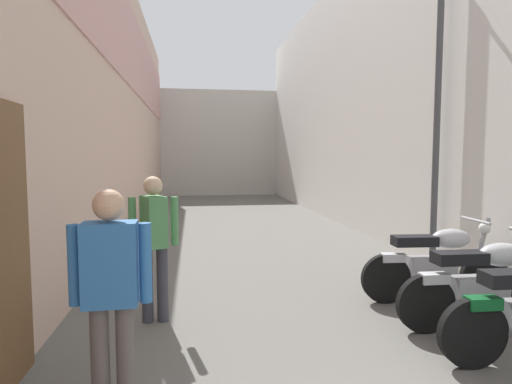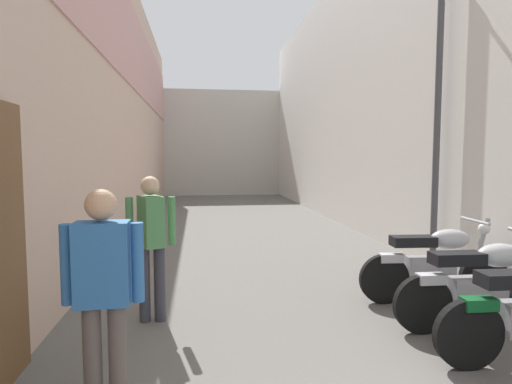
{
  "view_description": "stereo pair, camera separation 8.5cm",
  "coord_description": "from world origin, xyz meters",
  "px_view_note": "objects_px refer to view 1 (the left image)",
  "views": [
    {
      "loc": [
        -1.23,
        0.16,
        1.77
      ],
      "look_at": [
        -0.15,
        7.4,
        1.17
      ],
      "focal_mm": 29.91,
      "sensor_mm": 36.0,
      "label": 1
    },
    {
      "loc": [
        -1.15,
        0.15,
        1.77
      ],
      "look_at": [
        -0.15,
        7.4,
        1.17
      ],
      "focal_mm": 29.91,
      "sensor_mm": 36.0,
      "label": 2
    }
  ],
  "objects_px": {
    "motorcycle_fourth": "(485,282)",
    "pedestrian_mid_alley": "(111,290)",
    "street_lamp": "(432,99)",
    "motorcycle_fifth": "(437,261)",
    "pedestrian_further_down": "(154,238)"
  },
  "relations": [
    {
      "from": "motorcycle_fourth",
      "to": "pedestrian_mid_alley",
      "type": "xyz_separation_m",
      "value": [
        -3.47,
        -1.07,
        0.42
      ]
    },
    {
      "from": "motorcycle_fourth",
      "to": "street_lamp",
      "type": "xyz_separation_m",
      "value": [
        0.7,
        2.27,
        2.15
      ]
    },
    {
      "from": "motorcycle_fifth",
      "to": "pedestrian_mid_alley",
      "type": "relative_size",
      "value": 1.18
    },
    {
      "from": "motorcycle_fourth",
      "to": "pedestrian_mid_alley",
      "type": "distance_m",
      "value": 3.65
    },
    {
      "from": "motorcycle_fourth",
      "to": "pedestrian_mid_alley",
      "type": "relative_size",
      "value": 1.18
    },
    {
      "from": "motorcycle_fourth",
      "to": "motorcycle_fifth",
      "type": "distance_m",
      "value": 0.87
    },
    {
      "from": "pedestrian_further_down",
      "to": "street_lamp",
      "type": "relative_size",
      "value": 0.35
    },
    {
      "from": "pedestrian_mid_alley",
      "to": "street_lamp",
      "type": "height_order",
      "value": "street_lamp"
    },
    {
      "from": "pedestrian_further_down",
      "to": "street_lamp",
      "type": "distance_m",
      "value": 4.67
    },
    {
      "from": "motorcycle_fifth",
      "to": "pedestrian_further_down",
      "type": "relative_size",
      "value": 1.18
    },
    {
      "from": "motorcycle_fifth",
      "to": "pedestrian_further_down",
      "type": "xyz_separation_m",
      "value": [
        -3.35,
        -0.14,
        0.42
      ]
    },
    {
      "from": "motorcycle_fifth",
      "to": "street_lamp",
      "type": "xyz_separation_m",
      "value": [
        0.7,
        1.4,
        2.15
      ]
    },
    {
      "from": "motorcycle_fourth",
      "to": "pedestrian_further_down",
      "type": "height_order",
      "value": "pedestrian_further_down"
    },
    {
      "from": "motorcycle_fourth",
      "to": "street_lamp",
      "type": "distance_m",
      "value": 3.2
    },
    {
      "from": "motorcycle_fourth",
      "to": "street_lamp",
      "type": "relative_size",
      "value": 0.41
    }
  ]
}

